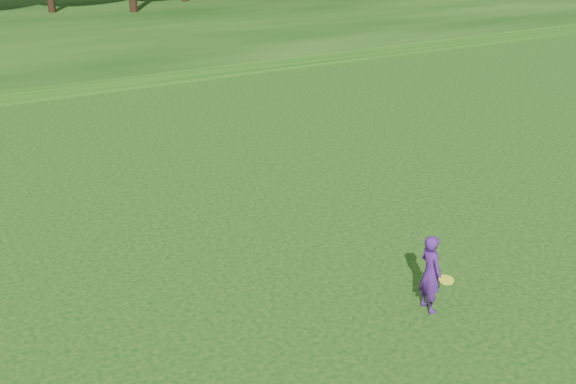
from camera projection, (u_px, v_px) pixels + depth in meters
ground at (321, 314)px, 14.35m from camera, size 140.00×140.00×0.00m
berm at (14, 32)px, 41.69m from camera, size 130.00×30.00×0.60m
walking_path at (74, 91)px, 30.49m from camera, size 130.00×1.60×0.04m
woman at (431, 273)px, 14.22m from camera, size 0.47×0.81×1.63m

